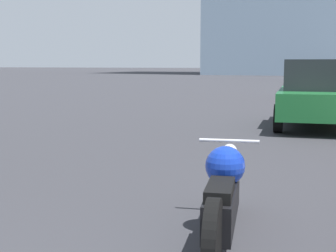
# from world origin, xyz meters

# --- Properties ---
(motorcycle) EXTENTS (0.69, 2.27, 0.82)m
(motorcycle) POSITION_xyz_m (2.41, 4.21, 0.41)
(motorcycle) COLOR black
(motorcycle) RESTS_ON ground_plane
(parked_car_green) EXTENTS (2.12, 4.20, 1.70)m
(parked_car_green) POSITION_xyz_m (2.52, 12.52, 0.84)
(parked_car_green) COLOR #1E6B33
(parked_car_green) RESTS_ON ground_plane
(parked_car_red) EXTENTS (2.02, 3.94, 1.77)m
(parked_car_red) POSITION_xyz_m (2.45, 22.97, 0.88)
(parked_car_red) COLOR red
(parked_car_red) RESTS_ON ground_plane
(parked_car_silver) EXTENTS (1.99, 4.13, 1.57)m
(parked_car_silver) POSITION_xyz_m (2.21, 34.10, 0.79)
(parked_car_silver) COLOR #BCBCC1
(parked_car_silver) RESTS_ON ground_plane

